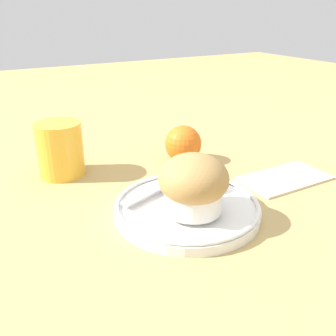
{
  "coord_description": "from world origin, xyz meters",
  "views": [
    {
      "loc": [
        -0.25,
        -0.41,
        0.27
      ],
      "look_at": [
        -0.0,
        0.03,
        0.06
      ],
      "focal_mm": 40.0,
      "sensor_mm": 36.0,
      "label": 1
    }
  ],
  "objects_px": {
    "muffin": "(193,184)",
    "orange_fruit": "(183,144)",
    "juice_glass": "(60,149)",
    "butter_knife": "(168,183)"
  },
  "relations": [
    {
      "from": "orange_fruit",
      "to": "juice_glass",
      "type": "xyz_separation_m",
      "value": [
        -0.22,
        0.05,
        0.01
      ]
    },
    {
      "from": "muffin",
      "to": "orange_fruit",
      "type": "xyz_separation_m",
      "value": [
        0.11,
        0.2,
        -0.02
      ]
    },
    {
      "from": "muffin",
      "to": "butter_knife",
      "type": "xyz_separation_m",
      "value": [
        0.01,
        0.08,
        -0.04
      ]
    },
    {
      "from": "muffin",
      "to": "orange_fruit",
      "type": "height_order",
      "value": "muffin"
    },
    {
      "from": "muffin",
      "to": "orange_fruit",
      "type": "bearing_deg",
      "value": 61.76
    },
    {
      "from": "orange_fruit",
      "to": "muffin",
      "type": "bearing_deg",
      "value": -118.24
    },
    {
      "from": "orange_fruit",
      "to": "juice_glass",
      "type": "height_order",
      "value": "juice_glass"
    },
    {
      "from": "juice_glass",
      "to": "butter_knife",
      "type": "bearing_deg",
      "value": -53.58
    },
    {
      "from": "muffin",
      "to": "butter_knife",
      "type": "bearing_deg",
      "value": 83.59
    },
    {
      "from": "muffin",
      "to": "butter_knife",
      "type": "height_order",
      "value": "muffin"
    }
  ]
}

